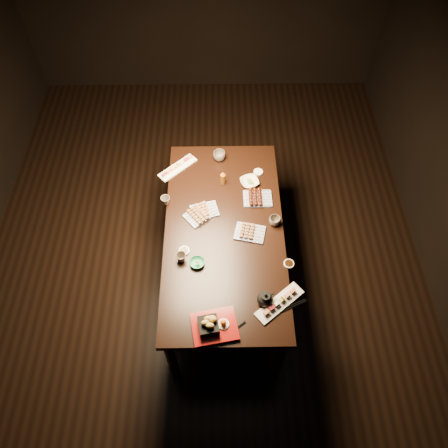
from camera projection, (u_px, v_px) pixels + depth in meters
The scene contains 23 objects.
ground at pixel (204, 253), 4.06m from camera, with size 5.00×5.00×0.00m, color black.
dining_table at pixel (224, 256), 3.61m from camera, with size 0.90×1.80×0.75m, color black.
sushi_platter_near at pixel (280, 302), 2.94m from camera, with size 0.37×0.10×0.05m, color white, non-canonical shape.
sushi_platter_far at pixel (177, 166), 3.65m from camera, with size 0.36×0.10×0.04m, color white, non-canonical shape.
yakitori_plate_center at pixel (204, 209), 3.39m from camera, with size 0.21×0.15×0.05m, color #828EB6, non-canonical shape.
yakitori_plate_right at pixel (250, 231), 3.26m from camera, with size 0.22×0.16×0.06m, color #828EB6, non-canonical shape.
yakitori_plate_left at pixel (200, 213), 3.36m from camera, with size 0.22×0.16×0.06m, color #828EB6, non-canonical shape.
tsukune_plate at pixel (258, 197), 3.45m from camera, with size 0.23×0.16×0.06m, color #828EB6, non-canonical shape.
edamame_bowl_green at pixel (197, 263), 3.12m from camera, with size 0.11×0.11×0.03m, color #339C6B.
edamame_bowl_cream at pixel (249, 182), 3.56m from camera, with size 0.14×0.14×0.04m, color beige.
tempura_tray at pixel (214, 324), 2.81m from camera, with size 0.29×0.24×0.11m, color black, non-canonical shape.
teacup_near_left at pixel (181, 257), 3.13m from camera, with size 0.07×0.07×0.07m, color brown.
teacup_mid_right at pixel (275, 221), 3.31m from camera, with size 0.09×0.09×0.07m, color brown.
teacup_far_left at pixel (166, 200), 3.43m from camera, with size 0.07×0.07×0.07m, color brown.
teacup_far_right at pixel (219, 156), 3.70m from camera, with size 0.10×0.10×0.08m, color brown.
teapot at pixel (265, 298), 2.92m from camera, with size 0.13×0.13×0.11m, color black, non-canonical shape.
condiment_bottle at pixel (223, 177), 3.52m from camera, with size 0.04×0.04×0.13m, color brown.
sauce_dish_west at pixel (184, 251), 3.19m from camera, with size 0.08×0.08×0.01m, color white.
sauce_dish_east at pixel (258, 172), 3.64m from camera, with size 0.08×0.08×0.01m, color white.
sauce_dish_se at pixel (289, 264), 3.13m from camera, with size 0.08×0.08×0.01m, color white.
sauce_dish_nw at pixel (175, 168), 3.66m from camera, with size 0.08×0.08×0.01m, color white.
chopsticks_near at pixel (234, 331), 2.84m from camera, with size 0.20×0.02×0.01m, color black, non-canonical shape.
chopsticks_se at pixel (290, 307), 2.94m from camera, with size 0.24×0.02×0.01m, color black, non-canonical shape.
Camera 1 is at (0.16, -2.13, 3.47)m, focal length 35.00 mm.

